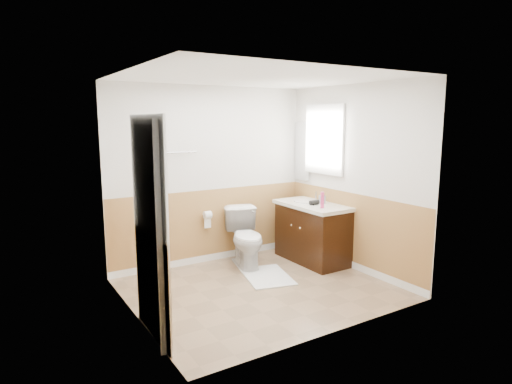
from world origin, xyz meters
TOP-DOWN VIEW (x-y plane):
  - floor at (0.00, 0.00)m, footprint 3.00×3.00m
  - ceiling at (0.00, 0.00)m, footprint 3.00×3.00m
  - wall_back at (0.00, 1.30)m, footprint 3.00×0.00m
  - wall_front at (0.00, -1.30)m, footprint 3.00×0.00m
  - wall_left at (-1.50, 0.00)m, footprint 0.00×3.00m
  - wall_right at (1.50, 0.00)m, footprint 0.00×3.00m
  - wainscot_back at (0.00, 1.29)m, footprint 3.00×0.00m
  - wainscot_front at (0.00, -1.29)m, footprint 3.00×0.00m
  - wainscot_left at (-1.49, 0.00)m, footprint 0.00×2.60m
  - wainscot_right at (1.49, 0.00)m, footprint 0.00×2.60m
  - toilet at (0.29, 0.81)m, footprint 0.64×0.88m
  - bath_mat at (0.29, 0.28)m, footprint 0.74×0.91m
  - vanity_cabinet at (1.21, 0.50)m, footprint 0.55×1.10m
  - vanity_knob_left at (0.91, 0.40)m, footprint 0.03×0.03m
  - vanity_knob_right at (0.91, 0.60)m, footprint 0.03×0.03m
  - countertop at (1.20, 0.50)m, footprint 0.60×1.15m
  - sink_basin at (1.21, 0.65)m, footprint 0.36×0.36m
  - faucet at (1.39, 0.65)m, footprint 0.02×0.02m
  - lotion_bottle at (1.11, 0.18)m, footprint 0.05×0.05m
  - soap_dispenser at (1.33, 0.44)m, footprint 0.09×0.09m
  - hair_dryer_body at (1.16, 0.41)m, footprint 0.14×0.07m
  - hair_dryer_handle at (1.13, 0.39)m, footprint 0.03×0.03m
  - mirror_panel at (1.48, 1.10)m, footprint 0.02×0.35m
  - window_frame at (1.47, 0.59)m, footprint 0.04×0.80m
  - window_glass at (1.49, 0.59)m, footprint 0.01×0.70m
  - door at (-1.40, -0.45)m, footprint 0.29×0.78m
  - door_frame at (-1.48, -0.45)m, footprint 0.02×0.92m
  - door_knob at (-1.34, -0.12)m, footprint 0.06×0.06m
  - towel_bar at (-0.55, 1.25)m, footprint 0.62×0.02m
  - tp_holder_bar at (-0.10, 1.23)m, footprint 0.14×0.02m
  - tp_roll at (-0.10, 1.23)m, footprint 0.10×0.11m
  - tp_sheet at (-0.10, 1.23)m, footprint 0.10×0.01m

SIDE VIEW (x-z plane):
  - floor at x=0.00m, z-range 0.00..0.00m
  - bath_mat at x=0.29m, z-range 0.00..0.02m
  - vanity_cabinet at x=1.21m, z-range 0.00..0.80m
  - toilet at x=0.29m, z-range 0.00..0.81m
  - wainscot_back at x=0.00m, z-range -1.00..2.00m
  - wainscot_front at x=0.00m, z-range -1.00..2.00m
  - wainscot_left at x=-1.49m, z-range -0.80..1.80m
  - wainscot_right at x=1.49m, z-range -0.80..1.80m
  - vanity_knob_left at x=0.91m, z-range 0.53..0.57m
  - vanity_knob_right at x=0.91m, z-range 0.53..0.57m
  - tp_sheet at x=-0.10m, z-range 0.51..0.67m
  - tp_holder_bar at x=-0.10m, z-range 0.69..0.71m
  - tp_roll at x=-0.10m, z-range 0.64..0.76m
  - countertop at x=1.20m, z-range 0.80..0.85m
  - hair_dryer_handle at x=1.13m, z-range 0.82..0.89m
  - sink_basin at x=1.21m, z-range 0.85..0.87m
  - hair_dryer_body at x=1.16m, z-range 0.85..0.92m
  - faucet at x=1.39m, z-range 0.85..0.99m
  - soap_dispenser at x=1.33m, z-range 0.85..1.02m
  - door_knob at x=-1.34m, z-range 0.92..0.98m
  - lotion_bottle at x=1.11m, z-range 0.85..1.07m
  - door at x=-1.40m, z-range 0.00..2.04m
  - door_frame at x=-1.48m, z-range -0.02..2.08m
  - wall_back at x=0.00m, z-range -0.25..2.75m
  - wall_front at x=0.00m, z-range -0.25..2.75m
  - wall_left at x=-1.50m, z-range -0.25..2.75m
  - wall_right at x=1.50m, z-range -0.25..2.75m
  - mirror_panel at x=1.48m, z-range 1.10..2.00m
  - towel_bar at x=-0.55m, z-range 1.59..1.61m
  - window_frame at x=1.47m, z-range 1.25..2.25m
  - window_glass at x=1.49m, z-range 1.30..2.20m
  - ceiling at x=0.00m, z-range 2.50..2.50m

